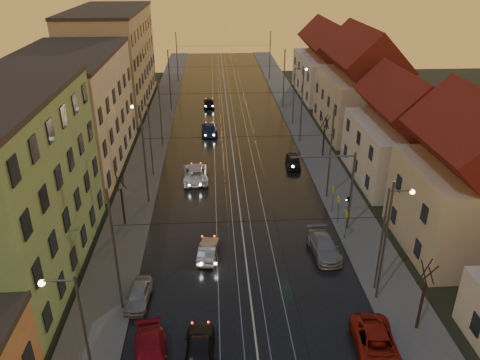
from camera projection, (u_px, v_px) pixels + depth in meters
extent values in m
cube|color=black|center=(231.00, 141.00, 59.56)|extent=(16.00, 120.00, 0.04)
cube|color=#4C4C4C|center=(152.00, 142.00, 58.99)|extent=(4.00, 120.00, 0.15)
cube|color=#4C4C4C|center=(309.00, 139.00, 60.07)|extent=(4.00, 120.00, 0.15)
cube|color=gray|center=(214.00, 141.00, 59.42)|extent=(0.06, 120.00, 0.03)
cube|color=gray|center=(225.00, 141.00, 59.50)|extent=(0.06, 120.00, 0.03)
cube|color=gray|center=(237.00, 141.00, 59.58)|extent=(0.06, 120.00, 0.03)
cube|color=gray|center=(249.00, 140.00, 59.66)|extent=(0.06, 120.00, 0.03)
cube|color=#B4A68B|center=(72.00, 112.00, 50.63)|extent=(10.00, 20.00, 12.00)
cube|color=#9D8265|center=(112.00, 59.00, 71.80)|extent=(10.00, 24.00, 14.00)
cube|color=#BCAA90|center=(462.00, 208.00, 36.46)|extent=(8.50, 10.00, 7.00)
pyramid|color=#561913|center=(477.00, 144.00, 34.13)|extent=(8.67, 10.20, 3.80)
cube|color=beige|center=(400.00, 152.00, 48.38)|extent=(9.00, 12.00, 6.00)
pyramid|color=#561913|center=(407.00, 109.00, 46.40)|extent=(9.18, 12.24, 3.20)
cube|color=#BCAA90|center=(359.00, 104.00, 61.56)|extent=(9.00, 14.00, 7.50)
pyramid|color=#561913|center=(364.00, 59.00, 59.08)|extent=(9.18, 14.28, 4.00)
cube|color=beige|center=(327.00, 76.00, 77.98)|extent=(9.00, 16.00, 6.50)
pyramid|color=#561913|center=(330.00, 45.00, 75.82)|extent=(9.18, 16.32, 3.50)
cylinder|color=#595B60|center=(115.00, 253.00, 29.25)|extent=(0.16, 0.16, 9.00)
cylinder|color=#595B60|center=(384.00, 244.00, 30.18)|extent=(0.16, 0.16, 9.00)
cylinder|color=#595B60|center=(145.00, 159.00, 42.75)|extent=(0.16, 0.16, 9.00)
cylinder|color=#595B60|center=(330.00, 155.00, 43.68)|extent=(0.16, 0.16, 9.00)
cylinder|color=#595B60|center=(160.00, 111.00, 56.26)|extent=(0.16, 0.16, 9.00)
cylinder|color=#595B60|center=(302.00, 108.00, 57.18)|extent=(0.16, 0.16, 9.00)
cylinder|color=#595B60|center=(170.00, 81.00, 69.76)|extent=(0.16, 0.16, 9.00)
cylinder|color=#595B60|center=(284.00, 79.00, 70.69)|extent=(0.16, 0.16, 9.00)
cylinder|color=#595B60|center=(177.00, 57.00, 85.96)|extent=(0.16, 0.16, 9.00)
cylinder|color=#595B60|center=(270.00, 56.00, 86.89)|extent=(0.16, 0.16, 9.00)
cylinder|color=#595B60|center=(87.00, 342.00, 23.15)|extent=(0.14, 0.14, 8.00)
cylinder|color=#595B60|center=(57.00, 281.00, 21.47)|extent=(1.60, 0.10, 0.10)
sphere|color=#FFD88C|center=(42.00, 283.00, 21.47)|extent=(0.32, 0.32, 0.32)
cylinder|color=#595B60|center=(381.00, 242.00, 31.30)|extent=(0.14, 0.14, 8.00)
cylinder|color=#595B60|center=(402.00, 191.00, 29.70)|extent=(1.60, 0.10, 0.10)
sphere|color=#FFD88C|center=(412.00, 192.00, 29.79)|extent=(0.32, 0.32, 0.32)
cylinder|color=#595B60|center=(150.00, 141.00, 48.36)|extent=(0.14, 0.14, 8.00)
cylinder|color=#595B60|center=(139.00, 106.00, 46.67)|extent=(1.60, 0.10, 0.10)
sphere|color=#FFD88C|center=(132.00, 107.00, 46.68)|extent=(0.32, 0.32, 0.32)
cylinder|color=#595B60|center=(294.00, 97.00, 63.71)|extent=(0.14, 0.14, 8.00)
cylinder|color=#595B60|center=(301.00, 69.00, 62.11)|extent=(1.60, 0.10, 0.10)
sphere|color=#FFD88C|center=(306.00, 69.00, 62.20)|extent=(0.32, 0.32, 0.32)
cylinder|color=#595B60|center=(351.00, 193.00, 38.69)|extent=(0.20, 0.20, 7.20)
cylinder|color=#595B60|center=(323.00, 157.00, 37.12)|extent=(5.20, 0.14, 0.14)
imported|color=black|center=(293.00, 164.00, 37.25)|extent=(0.15, 0.18, 0.90)
sphere|color=#19FF3F|center=(293.00, 167.00, 37.21)|extent=(0.20, 0.20, 0.20)
cylinder|color=black|center=(123.00, 207.00, 40.25)|extent=(0.18, 0.18, 3.50)
cylinder|color=black|center=(123.00, 180.00, 39.24)|extent=(0.37, 0.92, 1.61)
cylinder|color=black|center=(119.00, 179.00, 39.36)|extent=(0.91, 0.40, 1.61)
cylinder|color=black|center=(117.00, 181.00, 39.06)|extent=(0.37, 0.92, 1.61)
cylinder|color=black|center=(121.00, 182.00, 38.96)|extent=(0.84, 0.54, 1.62)
cylinder|color=black|center=(421.00, 307.00, 28.75)|extent=(0.18, 0.18, 3.50)
cylinder|color=black|center=(431.00, 273.00, 27.74)|extent=(0.37, 0.92, 1.61)
cylinder|color=black|center=(425.00, 271.00, 27.85)|extent=(0.91, 0.40, 1.61)
cylinder|color=black|center=(424.00, 275.00, 27.56)|extent=(0.37, 0.92, 1.61)
cylinder|color=black|center=(431.00, 276.00, 27.46)|extent=(0.84, 0.54, 1.62)
cylinder|color=black|center=(323.00, 143.00, 53.97)|extent=(0.18, 0.18, 3.50)
cylinder|color=black|center=(327.00, 122.00, 52.96)|extent=(0.37, 0.92, 1.61)
cylinder|color=black|center=(324.00, 122.00, 53.07)|extent=(0.91, 0.40, 1.61)
cylinder|color=black|center=(323.00, 123.00, 52.78)|extent=(0.37, 0.92, 1.61)
cylinder|color=black|center=(327.00, 123.00, 52.68)|extent=(0.84, 0.54, 1.62)
imported|color=black|center=(200.00, 348.00, 27.13)|extent=(1.85, 4.33, 1.46)
imported|color=#949398|center=(208.00, 250.00, 36.32)|extent=(1.82, 3.94, 1.25)
imported|color=silver|center=(195.00, 173.00, 48.96)|extent=(2.77, 5.53, 1.50)
imported|color=navy|center=(209.00, 128.00, 61.78)|extent=(2.14, 5.14, 1.48)
imported|color=black|center=(209.00, 102.00, 72.90)|extent=(1.66, 4.13, 1.41)
imported|color=maroon|center=(150.00, 355.00, 26.68)|extent=(2.55, 4.97, 1.38)
imported|color=#97979C|center=(138.00, 295.00, 31.55)|extent=(1.73, 3.76, 1.25)
imported|color=#A01C10|center=(377.00, 346.00, 27.27)|extent=(2.80, 5.35, 1.44)
imported|color=#939398|center=(324.00, 246.00, 36.71)|extent=(2.25, 4.89, 1.39)
imported|color=black|center=(293.00, 161.00, 52.01)|extent=(1.84, 3.96, 1.31)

